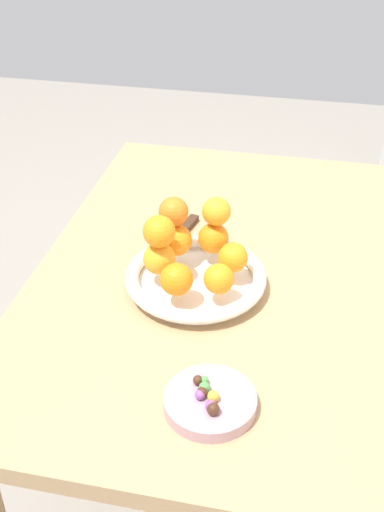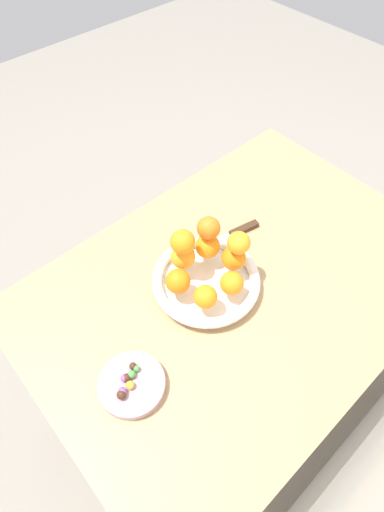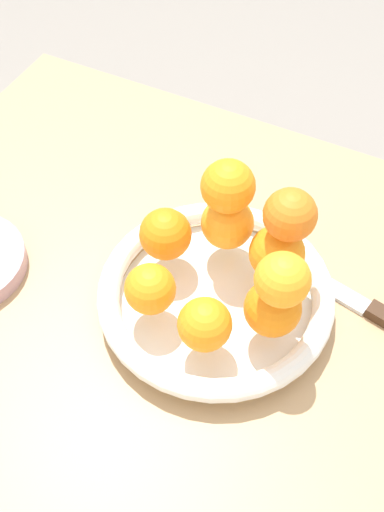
{
  "view_description": "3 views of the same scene",
  "coord_description": "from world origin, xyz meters",
  "px_view_note": "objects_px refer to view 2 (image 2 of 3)",
  "views": [
    {
      "loc": [
        1.06,
        0.15,
        1.5
      ],
      "look_at": [
        0.1,
        -0.05,
        0.83
      ],
      "focal_mm": 45.0,
      "sensor_mm": 36.0,
      "label": 1
    },
    {
      "loc": [
        0.48,
        0.34,
        1.6
      ],
      "look_at": [
        0.1,
        -0.08,
        0.86
      ],
      "focal_mm": 28.0,
      "sensor_mm": 36.0,
      "label": 2
    },
    {
      "loc": [
        -0.08,
        0.34,
        1.37
      ],
      "look_at": [
        0.12,
        -0.06,
        0.8
      ],
      "focal_mm": 45.0,
      "sensor_mm": 36.0,
      "label": 3
    }
  ],
  "objects_px": {
    "candy_ball_2": "(127,377)",
    "orange_6": "(209,228)",
    "orange_8": "(183,242)",
    "candy_ball_7": "(133,366)",
    "candy_ball_1": "(121,395)",
    "candy_ball_5": "(130,385)",
    "orange_2": "(232,283)",
    "candy_ball_6": "(124,378)",
    "orange_3": "(234,258)",
    "orange_7": "(237,244)",
    "candy_ball_0": "(136,369)",
    "knife": "(226,237)",
    "candy_dish": "(132,384)",
    "orange_1": "(205,297)",
    "fruit_bowl": "(206,281)",
    "candy_ball_4": "(131,374)",
    "dining_table": "(238,297)",
    "orange_5": "(183,257)",
    "orange_4": "(208,246)",
    "orange_0": "(178,281)",
    "candy_ball_3": "(122,392)"
  },
  "relations": [
    {
      "from": "candy_ball_2",
      "to": "orange_6",
      "type": "bearing_deg",
      "value": -160.3
    },
    {
      "from": "orange_8",
      "to": "candy_ball_7",
      "type": "relative_size",
      "value": 3.77
    },
    {
      "from": "candy_ball_1",
      "to": "candy_ball_5",
      "type": "bearing_deg",
      "value": -169.8
    },
    {
      "from": "orange_2",
      "to": "candy_ball_6",
      "type": "distance_m",
      "value": 0.32
    },
    {
      "from": "orange_3",
      "to": "orange_7",
      "type": "relative_size",
      "value": 1.09
    },
    {
      "from": "candy_ball_1",
      "to": "candy_ball_5",
      "type": "relative_size",
      "value": 1.08
    },
    {
      "from": "candy_ball_0",
      "to": "knife",
      "type": "distance_m",
      "value": 0.44
    },
    {
      "from": "candy_dish",
      "to": "orange_8",
      "type": "bearing_deg",
      "value": -151.84
    },
    {
      "from": "orange_1",
      "to": "candy_ball_0",
      "type": "bearing_deg",
      "value": 4.09
    },
    {
      "from": "fruit_bowl",
      "to": "candy_ball_4",
      "type": "distance_m",
      "value": 0.3
    },
    {
      "from": "dining_table",
      "to": "orange_2",
      "type": "distance_m",
      "value": 0.17
    },
    {
      "from": "candy_ball_2",
      "to": "candy_ball_7",
      "type": "xyz_separation_m",
      "value": [
        -0.03,
        -0.01,
        -0.0
      ]
    },
    {
      "from": "candy_ball_0",
      "to": "candy_ball_7",
      "type": "xyz_separation_m",
      "value": [
        0.0,
        -0.01,
        0.0
      ]
    },
    {
      "from": "orange_5",
      "to": "candy_ball_6",
      "type": "bearing_deg",
      "value": 25.46
    },
    {
      "from": "orange_1",
      "to": "orange_4",
      "type": "distance_m",
      "value": 0.15
    },
    {
      "from": "orange_5",
      "to": "candy_ball_1",
      "type": "height_order",
      "value": "orange_5"
    },
    {
      "from": "orange_0",
      "to": "candy_ball_4",
      "type": "height_order",
      "value": "orange_0"
    },
    {
      "from": "orange_6",
      "to": "orange_7",
      "type": "distance_m",
      "value": 0.08
    },
    {
      "from": "fruit_bowl",
      "to": "orange_2",
      "type": "height_order",
      "value": "orange_2"
    },
    {
      "from": "fruit_bowl",
      "to": "orange_5",
      "type": "height_order",
      "value": "orange_5"
    },
    {
      "from": "orange_0",
      "to": "candy_ball_2",
      "type": "relative_size",
      "value": 3.5
    },
    {
      "from": "orange_3",
      "to": "orange_1",
      "type": "bearing_deg",
      "value": 14.7
    },
    {
      "from": "orange_4",
      "to": "candy_ball_1",
      "type": "relative_size",
      "value": 3.21
    },
    {
      "from": "candy_ball_1",
      "to": "candy_ball_4",
      "type": "height_order",
      "value": "candy_ball_1"
    },
    {
      "from": "orange_6",
      "to": "orange_3",
      "type": "bearing_deg",
      "value": 102.87
    },
    {
      "from": "candy_ball_1",
      "to": "knife",
      "type": "distance_m",
      "value": 0.51
    },
    {
      "from": "orange_0",
      "to": "candy_ball_1",
      "type": "height_order",
      "value": "orange_0"
    },
    {
      "from": "candy_ball_4",
      "to": "knife",
      "type": "height_order",
      "value": "candy_ball_4"
    },
    {
      "from": "candy_ball_7",
      "to": "candy_ball_0",
      "type": "bearing_deg",
      "value": 105.18
    },
    {
      "from": "orange_1",
      "to": "orange_8",
      "type": "relative_size",
      "value": 0.93
    },
    {
      "from": "candy_ball_4",
      "to": "candy_ball_7",
      "type": "relative_size",
      "value": 1.11
    },
    {
      "from": "candy_ball_3",
      "to": "candy_ball_5",
      "type": "height_order",
      "value": "same"
    },
    {
      "from": "orange_4",
      "to": "candy_ball_1",
      "type": "height_order",
      "value": "orange_4"
    },
    {
      "from": "fruit_bowl",
      "to": "candy_ball_5",
      "type": "height_order",
      "value": "same"
    },
    {
      "from": "orange_5",
      "to": "orange_7",
      "type": "distance_m",
      "value": 0.14
    },
    {
      "from": "orange_2",
      "to": "candy_ball_3",
      "type": "height_order",
      "value": "orange_2"
    },
    {
      "from": "candy_dish",
      "to": "orange_5",
      "type": "bearing_deg",
      "value": -151.66
    },
    {
      "from": "orange_2",
      "to": "orange_8",
      "type": "distance_m",
      "value": 0.15
    },
    {
      "from": "orange_6",
      "to": "knife",
      "type": "xyz_separation_m",
      "value": [
        -0.09,
        -0.02,
        -0.13
      ]
    },
    {
      "from": "orange_6",
      "to": "candy_ball_5",
      "type": "bearing_deg",
      "value": 21.99
    },
    {
      "from": "orange_2",
      "to": "orange_6",
      "type": "relative_size",
      "value": 0.99
    },
    {
      "from": "knife",
      "to": "orange_4",
      "type": "bearing_deg",
      "value": 14.99
    },
    {
      "from": "orange_1",
      "to": "orange_4",
      "type": "relative_size",
      "value": 0.89
    },
    {
      "from": "orange_8",
      "to": "candy_dish",
      "type": "bearing_deg",
      "value": 28.16
    },
    {
      "from": "orange_1",
      "to": "candy_ball_5",
      "type": "distance_m",
      "value": 0.25
    },
    {
      "from": "orange_1",
      "to": "orange_2",
      "type": "height_order",
      "value": "orange_2"
    },
    {
      "from": "dining_table",
      "to": "candy_ball_3",
      "type": "distance_m",
      "value": 0.42
    },
    {
      "from": "candy_ball_3",
      "to": "orange_8",
      "type": "bearing_deg",
      "value": -153.05
    },
    {
      "from": "candy_ball_6",
      "to": "candy_ball_2",
      "type": "bearing_deg",
      "value": 152.86
    },
    {
      "from": "candy_dish",
      "to": "orange_0",
      "type": "bearing_deg",
      "value": -154.91
    }
  ]
}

